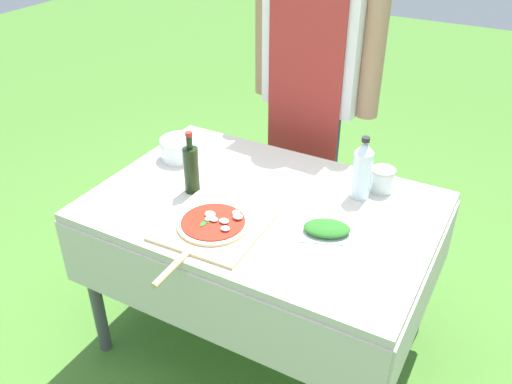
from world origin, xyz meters
The scene contains 9 objects.
ground_plane centered at (0.00, 0.00, 0.00)m, with size 12.00×12.00×0.00m, color #477A2D.
prep_table centered at (0.00, 0.00, 0.65)m, with size 1.32×0.90×0.75m.
person_cook centered at (-0.12, 0.73, 1.02)m, with size 0.65×0.24×1.72m.
pizza_on_peel centered at (-0.08, -0.24, 0.76)m, with size 0.36×0.54×0.05m.
oil_bottle centered at (-0.29, -0.06, 0.85)m, with size 0.06×0.06×0.26m.
water_bottle centered at (0.31, 0.23, 0.87)m, with size 0.08×0.08×0.26m.
herb_container centered at (0.29, -0.07, 0.76)m, with size 0.23×0.20×0.04m.
mixing_tub centered at (-0.49, 0.15, 0.79)m, with size 0.18×0.18×0.09m, color silver.
sauce_jar centered at (0.37, 0.31, 0.79)m, with size 0.10×0.10×0.10m.
Camera 1 is at (0.82, -1.55, 1.89)m, focal length 38.00 mm.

